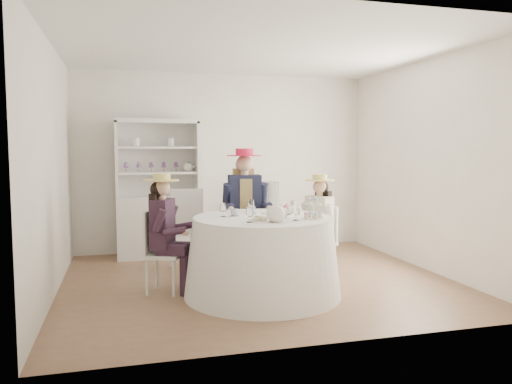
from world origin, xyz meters
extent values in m
plane|color=brown|center=(0.00, 0.00, 0.00)|extent=(4.50, 4.50, 0.00)
plane|color=white|center=(0.00, 0.00, 2.70)|extent=(4.50, 4.50, 0.00)
plane|color=silver|center=(0.00, 2.00, 1.35)|extent=(4.50, 0.00, 4.50)
plane|color=silver|center=(0.00, -2.00, 1.35)|extent=(4.50, 0.00, 4.50)
plane|color=silver|center=(-2.25, 0.00, 1.35)|extent=(0.00, 4.50, 4.50)
plane|color=silver|center=(2.25, 0.00, 1.35)|extent=(0.00, 4.50, 4.50)
cone|color=white|center=(-0.11, -0.56, 0.41)|extent=(1.67, 1.67, 0.82)
cylinder|color=white|center=(-0.11, -0.56, 0.83)|extent=(1.47, 1.47, 0.02)
cube|color=silver|center=(-1.04, 1.67, 0.44)|extent=(1.22, 0.59, 0.88)
cube|color=silver|center=(-1.04, 1.86, 1.41)|extent=(1.16, 0.19, 1.07)
cube|color=silver|center=(-1.04, 1.67, 1.95)|extent=(1.22, 0.59, 0.06)
cube|color=silver|center=(-1.61, 1.67, 1.41)|extent=(0.10, 0.44, 1.07)
cube|color=silver|center=(-0.48, 1.67, 1.41)|extent=(0.10, 0.44, 1.07)
cube|color=silver|center=(-1.04, 1.67, 1.22)|extent=(1.13, 0.53, 0.03)
cube|color=silver|center=(-1.04, 1.67, 1.58)|extent=(1.13, 0.53, 0.03)
sphere|color=white|center=(-0.60, 1.67, 1.30)|extent=(0.14, 0.14, 0.14)
cube|color=silver|center=(0.62, 1.64, 0.37)|extent=(0.64, 0.64, 0.75)
cylinder|color=black|center=(0.62, 1.64, 0.90)|extent=(0.39, 0.39, 0.31)
cube|color=silver|center=(-1.11, -0.20, 0.41)|extent=(0.49, 0.49, 0.04)
cylinder|color=silver|center=(-1.03, -0.40, 0.20)|extent=(0.03, 0.03, 0.41)
cylinder|color=silver|center=(-0.91, -0.13, 0.20)|extent=(0.03, 0.03, 0.41)
cylinder|color=silver|center=(-1.30, -0.28, 0.20)|extent=(0.03, 0.03, 0.41)
cylinder|color=silver|center=(-1.18, -0.01, 0.20)|extent=(0.03, 0.03, 0.41)
cube|color=silver|center=(-1.26, -0.13, 0.66)|extent=(0.17, 0.33, 0.46)
cube|color=black|center=(-1.12, -0.19, 0.76)|extent=(0.30, 0.38, 0.53)
cube|color=black|center=(-1.04, -0.32, 0.49)|extent=(0.33, 0.24, 0.11)
cylinder|color=black|center=(-0.92, -0.37, 0.21)|extent=(0.09, 0.09, 0.42)
cylinder|color=black|center=(-1.17, -0.38, 0.82)|extent=(0.18, 0.14, 0.25)
cube|color=black|center=(-0.97, -0.17, 0.49)|extent=(0.33, 0.24, 0.11)
cylinder|color=black|center=(-0.85, -0.22, 0.21)|extent=(0.09, 0.09, 0.42)
cylinder|color=black|center=(-1.01, -0.03, 0.82)|extent=(0.18, 0.14, 0.25)
cylinder|color=#D8A889|center=(-1.12, -0.19, 1.04)|extent=(0.08, 0.08, 0.07)
sphere|color=#D8A889|center=(-1.12, -0.19, 1.14)|extent=(0.18, 0.18, 0.18)
sphere|color=black|center=(-1.16, -0.18, 1.13)|extent=(0.18, 0.18, 0.18)
cube|color=black|center=(-1.19, -0.16, 0.91)|extent=(0.16, 0.23, 0.35)
cylinder|color=#DAC76A|center=(-1.12, -0.19, 1.23)|extent=(0.37, 0.37, 0.01)
cylinder|color=#DAC76A|center=(-1.12, -0.19, 1.26)|extent=(0.18, 0.18, 0.07)
cube|color=silver|center=(-0.04, 0.50, 0.50)|extent=(0.47, 0.47, 0.04)
cylinder|color=silver|center=(-0.23, 0.33, 0.24)|extent=(0.04, 0.04, 0.49)
cylinder|color=silver|center=(0.13, 0.31, 0.24)|extent=(0.04, 0.04, 0.49)
cylinder|color=silver|center=(-0.21, 0.69, 0.24)|extent=(0.04, 0.04, 0.49)
cylinder|color=silver|center=(0.15, 0.66, 0.24)|extent=(0.04, 0.04, 0.49)
cube|color=silver|center=(-0.03, 0.70, 0.80)|extent=(0.42, 0.06, 0.56)
cube|color=#1C1F38|center=(-0.04, 0.52, 0.91)|extent=(0.41, 0.25, 0.64)
cube|color=tan|center=(-0.04, 0.52, 0.91)|extent=(0.17, 0.25, 0.56)
cube|color=#1C1F38|center=(-0.15, 0.37, 0.59)|extent=(0.17, 0.39, 0.13)
cylinder|color=#1C1F38|center=(-0.16, 0.22, 0.26)|extent=(0.11, 0.11, 0.51)
cylinder|color=#1C1F38|center=(-0.27, 0.49, 0.99)|extent=(0.11, 0.20, 0.31)
cube|color=#1C1F38|center=(0.05, 0.36, 0.59)|extent=(0.17, 0.39, 0.13)
cylinder|color=#1C1F38|center=(0.04, 0.20, 0.26)|extent=(0.11, 0.11, 0.51)
cylinder|color=#1C1F38|center=(0.19, 0.46, 0.99)|extent=(0.11, 0.20, 0.31)
cylinder|color=#D8A889|center=(-0.04, 0.52, 1.26)|extent=(0.10, 0.10, 0.09)
sphere|color=#D8A889|center=(-0.04, 0.52, 1.38)|extent=(0.21, 0.21, 0.21)
sphere|color=tan|center=(-0.03, 0.57, 1.36)|extent=(0.21, 0.21, 0.21)
cube|color=tan|center=(-0.03, 0.61, 1.10)|extent=(0.27, 0.11, 0.42)
cylinder|color=#D72049|center=(-0.04, 0.52, 1.48)|extent=(0.44, 0.44, 0.01)
cylinder|color=#D72049|center=(-0.04, 0.52, 1.52)|extent=(0.22, 0.22, 0.09)
cube|color=silver|center=(0.77, 0.04, 0.40)|extent=(0.48, 0.48, 0.04)
cylinder|color=silver|center=(0.58, 0.10, 0.20)|extent=(0.03, 0.03, 0.39)
cylinder|color=silver|center=(0.71, -0.16, 0.20)|extent=(0.03, 0.03, 0.39)
cylinder|color=silver|center=(0.83, 0.23, 0.20)|extent=(0.03, 0.03, 0.39)
cylinder|color=silver|center=(0.96, -0.03, 0.20)|extent=(0.03, 0.03, 0.39)
cube|color=silver|center=(0.91, 0.11, 0.64)|extent=(0.18, 0.31, 0.44)
cube|color=beige|center=(0.79, 0.04, 0.73)|extent=(0.30, 0.37, 0.52)
cube|color=beige|center=(0.64, 0.06, 0.47)|extent=(0.32, 0.24, 0.11)
cylinder|color=beige|center=(0.53, 0.00, 0.20)|extent=(0.09, 0.09, 0.41)
cylinder|color=beige|center=(0.67, 0.19, 0.79)|extent=(0.17, 0.14, 0.24)
cube|color=beige|center=(0.71, -0.08, 0.47)|extent=(0.32, 0.24, 0.11)
cylinder|color=beige|center=(0.60, -0.14, 0.20)|extent=(0.09, 0.09, 0.41)
cylinder|color=beige|center=(0.84, -0.14, 0.79)|extent=(0.17, 0.14, 0.24)
cylinder|color=#D8A889|center=(0.79, 0.04, 1.00)|extent=(0.08, 0.08, 0.07)
sphere|color=#D8A889|center=(0.79, 0.04, 1.10)|extent=(0.17, 0.17, 0.17)
sphere|color=black|center=(0.82, 0.06, 1.09)|extent=(0.17, 0.17, 0.17)
cube|color=black|center=(0.85, 0.08, 0.88)|extent=(0.16, 0.22, 0.34)
cylinder|color=#DAC76A|center=(0.79, 0.04, 1.18)|extent=(0.36, 0.36, 0.01)
cylinder|color=#DAC76A|center=(0.79, 0.04, 1.22)|extent=(0.18, 0.18, 0.07)
cube|color=silver|center=(-0.76, 0.82, 0.49)|extent=(0.44, 0.44, 0.04)
cylinder|color=silver|center=(-0.59, 0.99, 0.24)|extent=(0.04, 0.04, 0.48)
cylinder|color=silver|center=(-0.94, 0.99, 0.24)|extent=(0.04, 0.04, 0.48)
cylinder|color=silver|center=(-0.59, 0.64, 0.24)|extent=(0.04, 0.04, 0.48)
cylinder|color=silver|center=(-0.94, 0.64, 0.24)|extent=(0.04, 0.04, 0.48)
cube|color=silver|center=(-0.76, 0.62, 0.79)|extent=(0.42, 0.04, 0.55)
imported|color=white|center=(-0.38, -0.44, 0.88)|extent=(0.12, 0.12, 0.07)
imported|color=white|center=(-0.15, -0.30, 0.88)|extent=(0.10, 0.10, 0.07)
imported|color=white|center=(0.17, -0.44, 0.88)|extent=(0.10, 0.10, 0.07)
imported|color=white|center=(0.09, -0.61, 0.87)|extent=(0.25, 0.25, 0.06)
sphere|color=pink|center=(0.14, -0.66, 0.92)|extent=(0.06, 0.06, 0.06)
sphere|color=white|center=(0.12, -0.62, 0.92)|extent=(0.06, 0.06, 0.06)
sphere|color=pink|center=(0.07, -0.61, 0.92)|extent=(0.06, 0.06, 0.06)
sphere|color=white|center=(0.04, -0.63, 0.92)|extent=(0.06, 0.06, 0.06)
sphere|color=pink|center=(0.04, -0.68, 0.92)|extent=(0.06, 0.06, 0.06)
sphere|color=white|center=(0.07, -0.71, 0.92)|extent=(0.06, 0.06, 0.06)
sphere|color=pink|center=(0.12, -0.70, 0.92)|extent=(0.06, 0.06, 0.06)
sphere|color=white|center=(-0.08, -0.96, 0.93)|extent=(0.19, 0.19, 0.19)
cylinder|color=white|center=(0.03, -0.96, 0.94)|extent=(0.11, 0.03, 0.09)
cylinder|color=white|center=(-0.08, -0.96, 1.02)|extent=(0.04, 0.04, 0.02)
cylinder|color=white|center=(-0.22, -0.87, 0.85)|extent=(0.24, 0.24, 0.01)
cube|color=beige|center=(-0.27, -0.89, 0.87)|extent=(0.06, 0.04, 0.03)
cube|color=beige|center=(-0.22, -0.87, 0.88)|extent=(0.06, 0.05, 0.03)
cube|color=beige|center=(-0.17, -0.85, 0.87)|extent=(0.07, 0.06, 0.03)
cube|color=beige|center=(-0.24, -0.83, 0.88)|extent=(0.07, 0.07, 0.03)
cube|color=beige|center=(-0.19, -0.91, 0.87)|extent=(0.06, 0.07, 0.03)
cylinder|color=white|center=(0.36, -0.82, 0.85)|extent=(0.23, 0.23, 0.01)
cylinder|color=white|center=(0.36, -0.82, 0.92)|extent=(0.02, 0.02, 0.15)
cylinder|color=white|center=(0.36, -0.82, 1.00)|extent=(0.17, 0.17, 0.01)
camera|label=1|loc=(-1.53, -5.60, 1.57)|focal=35.00mm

